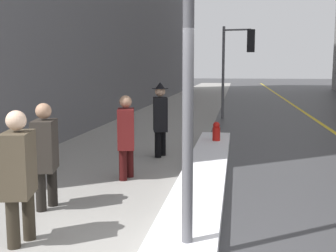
# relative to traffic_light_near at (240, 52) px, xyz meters

# --- Properties ---
(sidewalk_slab) EXTENTS (4.00, 80.00, 0.01)m
(sidewalk_slab) POSITION_rel_traffic_light_near_xyz_m (-2.92, 0.86, -2.72)
(sidewalk_slab) COLOR gray
(sidewalk_slab) RESTS_ON ground
(road_centre_stripe) EXTENTS (0.16, 80.00, 0.00)m
(road_centre_stripe) POSITION_rel_traffic_light_near_xyz_m (3.08, 0.86, -2.72)
(road_centre_stripe) COLOR gold
(road_centre_stripe) RESTS_ON ground
(snow_bank_curb) EXTENTS (0.82, 9.30, 0.20)m
(snow_bank_curb) POSITION_rel_traffic_light_near_xyz_m (-0.68, -9.88, -2.62)
(snow_bank_curb) COLOR white
(snow_bank_curb) RESTS_ON ground
(traffic_light_near) EXTENTS (1.31, 0.33, 3.77)m
(traffic_light_near) POSITION_rel_traffic_light_near_xyz_m (0.00, 0.00, 0.00)
(traffic_light_near) COLOR #515156
(traffic_light_near) RESTS_ON ground
(pedestrian_nearside) EXTENTS (0.42, 0.58, 1.61)m
(pedestrian_nearside) POSITION_rel_traffic_light_near_xyz_m (-2.60, -13.14, -1.83)
(pedestrian_nearside) COLOR #2A241B
(pedestrian_nearside) RESTS_ON ground
(pedestrian_trailing) EXTENTS (0.41, 0.57, 1.59)m
(pedestrian_trailing) POSITION_rel_traffic_light_near_xyz_m (-2.87, -11.89, -1.84)
(pedestrian_trailing) COLOR black
(pedestrian_trailing) RESTS_ON ground
(pedestrian_in_glasses) EXTENTS (0.41, 0.57, 1.59)m
(pedestrian_in_glasses) POSITION_rel_traffic_light_near_xyz_m (-2.13, -10.06, -1.84)
(pedestrian_in_glasses) COLOR #340C0C
(pedestrian_in_glasses) RESTS_ON ground
(pedestrian_in_fedora) EXTENTS (0.43, 0.60, 1.76)m
(pedestrian_in_fedora) POSITION_rel_traffic_light_near_xyz_m (-1.86, -7.96, -1.76)
(pedestrian_in_fedora) COLOR black
(pedestrian_in_fedora) RESTS_ON ground
(fire_hydrant) EXTENTS (0.20, 0.20, 0.70)m
(fire_hydrant) POSITION_rel_traffic_light_near_xyz_m (-0.61, -6.65, -2.38)
(fire_hydrant) COLOR red
(fire_hydrant) RESTS_ON ground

